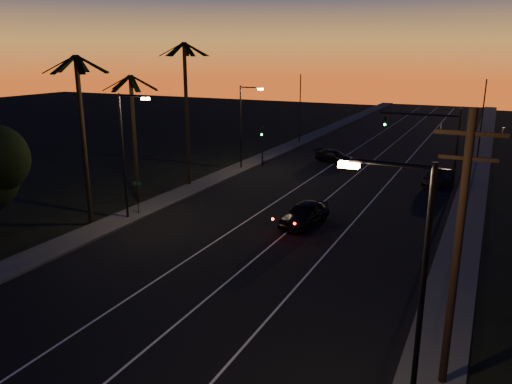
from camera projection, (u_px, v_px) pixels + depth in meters
The scene contains 21 objects.
road at pixel (317, 202), 40.34m from camera, with size 20.00×170.00×0.01m, color black.
sidewalk_left at pixel (199, 186), 44.97m from camera, with size 2.40×170.00×0.16m, color #3C3C39.
sidewalk_right at pixel (466, 220), 35.67m from camera, with size 2.40×170.00×0.16m, color #3C3C39.
lane_stripe_left at pixel (283, 197), 41.58m from camera, with size 0.12×160.00×0.01m, color silver.
lane_stripe_mid at pixel (323, 203), 40.13m from camera, with size 0.12×160.00×0.01m, color silver.
lane_stripe_right at pixel (366, 208), 38.68m from camera, with size 0.12×160.00×0.01m, color silver.
palm_near at pixel (82, 124), 33.24m from camera, with size 4.25×4.16×11.53m.
palm_mid at pixel (134, 124), 38.93m from camera, with size 4.25×4.16×10.03m.
palm_far at pixel (186, 101), 43.36m from camera, with size 4.25×4.16×12.53m.
streetlight_left_near at pixel (126, 147), 34.66m from camera, with size 2.55×0.26×9.00m.
streetlight_left_far at pixel (243, 120), 50.37m from camera, with size 2.55×0.26×8.50m.
streetlight_right_near at pixel (411, 293), 13.61m from camera, with size 2.55×0.26×9.00m.
street_sign at pixel (138, 194), 36.56m from camera, with size 0.70×0.06×2.60m.
utility_pole at pixel (457, 248), 16.72m from camera, with size 2.20×0.28×10.00m.
signal_mast at pixel (430, 132), 44.78m from camera, with size 7.10×0.41×7.00m.
signal_post at pixel (262, 139), 52.18m from camera, with size 0.28×0.37×4.20m.
far_pole_left at pixel (300, 109), 65.42m from camera, with size 0.14×0.14×9.00m, color black.
far_pole_right at pixel (482, 122), 53.68m from camera, with size 0.14×0.14×9.00m, color black.
lead_car at pixel (304, 214), 34.73m from camera, with size 2.62×5.58×1.64m.
right_car at pixel (438, 177), 45.21m from camera, with size 2.45×4.66×1.46m.
cross_car at pixel (334, 156), 54.87m from camera, with size 4.75×2.86×1.29m.
Camera 1 is at (12.22, -6.98, 11.64)m, focal length 35.00 mm.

